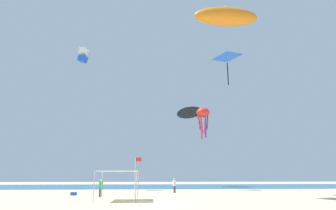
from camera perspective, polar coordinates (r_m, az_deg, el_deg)
The scene contains 12 objects.
ground at distance 20.42m, azimuth -3.10°, elevation -20.56°, with size 110.00×110.00×0.10m, color beige.
ocean_strip at distance 47.90m, azimuth -3.31°, elevation -17.12°, with size 110.00×18.49×0.03m, color #28608C.
canopy_tent at distance 22.65m, azimuth -10.69°, elevation -14.05°, with size 3.20×3.11×2.31m.
person_near_tent at distance 26.72m, azimuth -14.31°, elevation -16.63°, with size 0.38×0.38×1.61m.
person_leftmost at distance 31.34m, azimuth 1.41°, elevation -16.68°, with size 0.39×0.41×1.64m.
banner_flag at distance 26.24m, azimuth -6.97°, elevation -14.31°, with size 0.61×0.06×3.61m.
cooler_box at distance 29.34m, azimuth -19.70°, elevation -17.54°, with size 0.57×0.37×0.35m.
kite_inflatable_orange at distance 37.69m, azimuth 12.41°, elevation 18.15°, with size 8.57×2.71×3.05m.
kite_diamond_blue at distance 28.89m, azimuth 12.60°, elevation 9.76°, with size 3.10×3.10×3.27m.
kite_delta_black at distance 49.03m, azimuth 4.57°, elevation -1.27°, with size 5.92×5.95×4.01m.
kite_box_white at distance 45.02m, azimuth -17.86°, elevation 10.24°, with size 1.61×1.47×2.59m.
kite_octopus_red at distance 39.45m, azimuth 7.57°, elevation -1.96°, with size 2.19×2.19×4.56m.
Camera 1 is at (-0.15, -20.31, 2.03)m, focal length 28.23 mm.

